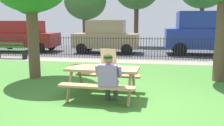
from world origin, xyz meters
The scene contains 14 objects.
ground centered at (0.00, 1.46, -0.01)m, with size 28.00×10.92×0.02m, color #407830.
cobblestone_walkway centered at (0.00, 6.22, 0.00)m, with size 28.00×1.40×0.01m, color gray.
street_asphalt centered at (0.00, 10.15, -0.01)m, with size 28.00×6.47×0.01m, color #424247.
picnic_table_foreground centered at (-0.58, 0.43, 0.60)m, with size 1.87×1.57×0.79m.
pizza_box_open centered at (-0.48, 0.47, 0.88)m, with size 0.47×0.53×0.46m.
pizza_slice_on_table centered at (-1.24, 0.46, 0.78)m, with size 0.31×0.29×0.02m.
adult_at_table centered at (-0.34, -0.08, 0.66)m, with size 0.62×0.61×1.19m.
iron_fence_streetside centered at (0.00, 6.92, 0.58)m, with size 19.28×0.03×1.14m.
park_bench_left centered at (-6.52, 6.08, 0.42)m, with size 1.60×0.46×0.85m.
parked_car_far_left centered at (-7.45, 9.05, 1.01)m, with size 4.43×1.97×1.94m.
parked_car_left centered at (-2.02, 9.05, 1.01)m, with size 3.92×1.87×1.98m.
parked_car_center centered at (3.84, 9.05, 1.31)m, with size 4.71×2.10×2.46m.
far_tree_left centered at (-9.41, 14.10, 3.69)m, with size 2.86×2.86×5.02m.
far_tree_midleft centered at (-4.62, 14.10, 3.50)m, with size 3.38×3.38×5.06m.
Camera 1 is at (0.56, -5.45, 1.92)m, focal length 38.92 mm.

